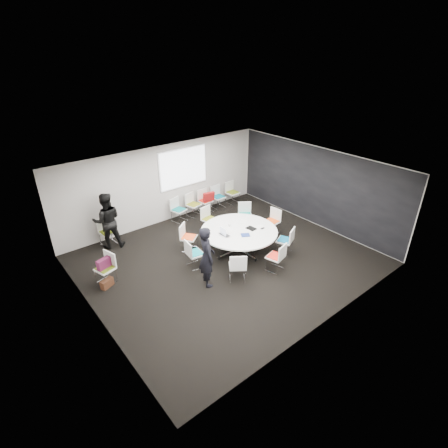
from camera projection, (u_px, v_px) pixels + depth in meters
room_shell at (230, 218)px, 10.02m from camera, size 8.08×7.08×2.88m
conference_table at (239, 235)px, 10.84m from camera, size 2.37×2.37×0.73m
projection_screen at (183, 168)px, 12.59m from camera, size 1.90×0.03×1.35m
chair_ring_a at (271, 226)px, 11.98m from camera, size 0.49×0.50×0.88m
chair_ring_b at (245, 220)px, 12.41m from camera, size 0.63×0.63×0.88m
chair_ring_c at (210, 224)px, 12.12m from camera, size 0.53×0.52×0.88m
chair_ring_d at (189, 242)px, 11.01m from camera, size 0.64×0.63×0.88m
chair_ring_e at (195, 258)px, 10.18m from camera, size 0.50×0.51×0.88m
chair_ring_f at (238, 271)px, 9.62m from camera, size 0.64×0.63×0.88m
chair_ring_g at (275, 262)px, 10.03m from camera, size 0.56×0.55×0.88m
chair_ring_h at (285, 245)px, 10.85m from camera, size 0.60×0.60×0.88m
chair_back_a at (179, 214)px, 12.80m from camera, size 0.56×0.55×0.88m
chair_back_b at (194, 209)px, 13.21m from camera, size 0.55×0.54×0.88m
chair_back_c at (205, 205)px, 13.52m from camera, size 0.48×0.47×0.88m
chair_back_d at (218, 201)px, 13.87m from camera, size 0.46×0.45×0.88m
chair_back_e at (232, 196)px, 14.26m from camera, size 0.49×0.48×0.88m
chair_spare_left at (106, 274)px, 9.52m from camera, size 0.56×0.57×0.88m
chair_person_back at (108, 237)px, 11.32m from camera, size 0.50×0.49×0.88m
person_main at (207, 257)px, 9.19m from camera, size 0.60×0.73×1.73m
person_back at (107, 221)px, 10.91m from camera, size 1.08×0.96×1.84m
laptop at (226, 234)px, 10.51m from camera, size 0.26×0.38×0.03m
laptop_lid at (223, 231)px, 10.42m from camera, size 0.04×0.30×0.22m
notebook_black at (251, 228)px, 10.85m from camera, size 0.25×0.32×0.02m
tablet_folio at (245, 235)px, 10.47m from camera, size 0.33×0.31×0.03m
papers_right at (244, 222)px, 11.27m from camera, size 0.36×0.36×0.00m
papers_front at (258, 227)px, 10.96m from camera, size 0.34×0.27×0.00m
cup at (230, 225)px, 10.96m from camera, size 0.08×0.08×0.09m
phone at (263, 228)px, 10.86m from camera, size 0.15×0.08×0.01m
maroon_bag at (104, 263)px, 9.34m from camera, size 0.42×0.25×0.28m
brown_bag at (107, 283)px, 9.39m from camera, size 0.39×0.29×0.24m
red_jacket at (209, 197)px, 13.17m from camera, size 0.46×0.24×0.36m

